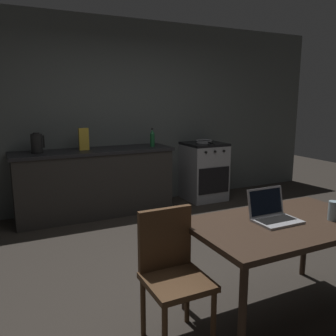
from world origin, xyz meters
The scene contains 12 objects.
ground_plane centered at (0.00, 0.00, 0.00)m, with size 12.00×12.00×0.00m, color #2D2823.
back_wall centered at (0.30, 2.49, 1.36)m, with size 6.40×0.10×2.73m, color #4F5553.
kitchen_counter centered at (-0.51, 2.14, 0.46)m, with size 2.16×0.64×0.91m.
stove_oven centered at (1.25, 2.13, 0.46)m, with size 0.60×0.62×0.91m.
dining_table centered at (0.13, -0.75, 0.65)m, with size 1.35×0.81×0.72m.
chair centered at (-0.72, -0.65, 0.50)m, with size 0.40×0.40×0.88m.
laptop centered at (0.08, -0.71, 0.76)m, with size 0.32×0.27×0.22m.
electric_kettle centered at (-1.24, 2.14, 1.04)m, with size 0.17×0.15×0.26m.
bottle centered at (0.34, 2.09, 1.04)m, with size 0.07×0.07×0.26m.
frying_pan centered at (1.23, 2.11, 0.94)m, with size 0.26×0.43×0.05m.
drinking_glass centered at (0.48, -0.89, 0.79)m, with size 0.07×0.07×0.14m.
cereal_box centered at (-0.64, 2.16, 1.06)m, with size 0.13×0.05×0.30m.
Camera 1 is at (-1.67, -2.55, 1.59)m, focal length 37.45 mm.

